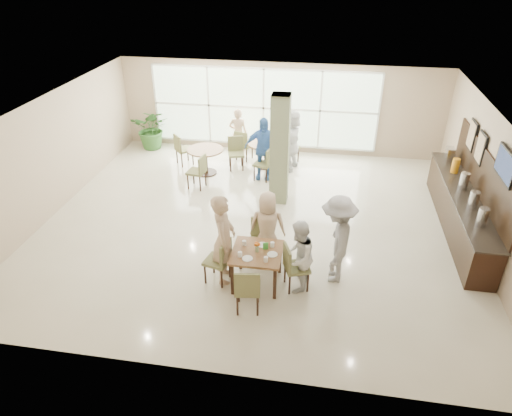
% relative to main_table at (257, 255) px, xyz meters
% --- Properties ---
extents(ground, '(10.00, 10.00, 0.00)m').
position_rel_main_table_xyz_m(ground, '(-0.39, 2.23, -0.66)').
color(ground, beige).
rests_on(ground, ground).
extents(room_shell, '(10.00, 10.00, 10.00)m').
position_rel_main_table_xyz_m(room_shell, '(-0.39, 2.23, 1.05)').
color(room_shell, white).
rests_on(room_shell, ground).
extents(window_bank, '(7.00, 0.04, 7.00)m').
position_rel_main_table_xyz_m(window_bank, '(-0.89, 6.69, 0.74)').
color(window_bank, silver).
rests_on(window_bank, ground).
extents(column, '(0.45, 0.45, 2.80)m').
position_rel_main_table_xyz_m(column, '(0.01, 3.43, 0.74)').
color(column, '#757D57').
rests_on(column, ground).
extents(main_table, '(0.95, 0.95, 0.75)m').
position_rel_main_table_xyz_m(main_table, '(0.00, 0.00, 0.00)').
color(main_table, brown).
rests_on(main_table, ground).
extents(round_table_left, '(1.03, 1.03, 0.75)m').
position_rel_main_table_xyz_m(round_table_left, '(-2.27, 4.70, -0.10)').
color(round_table_left, brown).
rests_on(round_table_left, ground).
extents(round_table_right, '(1.08, 1.08, 0.75)m').
position_rel_main_table_xyz_m(round_table_right, '(-0.63, 5.47, -0.09)').
color(round_table_right, brown).
rests_on(round_table_right, ground).
extents(chairs_main_table, '(2.11, 1.94, 0.95)m').
position_rel_main_table_xyz_m(chairs_main_table, '(-0.03, -0.03, -0.18)').
color(chairs_main_table, olive).
rests_on(chairs_main_table, ground).
extents(chairs_table_left, '(2.20, 2.02, 0.95)m').
position_rel_main_table_xyz_m(chairs_table_left, '(-2.27, 4.71, -0.18)').
color(chairs_table_left, olive).
rests_on(chairs_table_left, ground).
extents(chairs_table_right, '(2.02, 1.92, 0.95)m').
position_rel_main_table_xyz_m(chairs_table_right, '(-0.63, 5.45, -0.18)').
color(chairs_table_right, olive).
rests_on(chairs_table_right, ground).
extents(tabletop_clutter, '(0.73, 0.68, 0.21)m').
position_rel_main_table_xyz_m(tabletop_clutter, '(0.02, -0.02, 0.15)').
color(tabletop_clutter, white).
rests_on(tabletop_clutter, main_table).
extents(buffet_counter, '(0.64, 4.70, 1.95)m').
position_rel_main_table_xyz_m(buffet_counter, '(4.31, 2.73, -0.10)').
color(buffet_counter, black).
rests_on(buffet_counter, ground).
extents(wall_tv, '(0.06, 1.00, 0.58)m').
position_rel_main_table_xyz_m(wall_tv, '(4.55, 1.63, 1.49)').
color(wall_tv, black).
rests_on(wall_tv, ground).
extents(framed_art_a, '(0.05, 0.55, 0.70)m').
position_rel_main_table_xyz_m(framed_art_a, '(4.56, 3.23, 1.19)').
color(framed_art_a, black).
rests_on(framed_art_a, ground).
extents(framed_art_b, '(0.05, 0.55, 0.70)m').
position_rel_main_table_xyz_m(framed_art_b, '(4.56, 4.03, 1.19)').
color(framed_art_b, black).
rests_on(framed_art_b, ground).
extents(potted_plant, '(1.29, 1.29, 1.34)m').
position_rel_main_table_xyz_m(potted_plant, '(-4.45, 6.28, 0.01)').
color(potted_plant, '#2E5F26').
rests_on(potted_plant, ground).
extents(teen_left, '(0.51, 0.72, 1.86)m').
position_rel_main_table_xyz_m(teen_left, '(-0.65, 0.04, 0.28)').
color(teen_left, tan).
rests_on(teen_left, ground).
extents(teen_far, '(0.79, 0.47, 1.54)m').
position_rel_main_table_xyz_m(teen_far, '(0.08, 0.88, 0.11)').
color(teen_far, tan).
rests_on(teen_far, ground).
extents(teen_right, '(0.65, 0.79, 1.48)m').
position_rel_main_table_xyz_m(teen_right, '(0.79, -0.02, 0.08)').
color(teen_right, white).
rests_on(teen_right, ground).
extents(teen_standing, '(0.73, 1.21, 1.83)m').
position_rel_main_table_xyz_m(teen_standing, '(1.48, 0.41, 0.26)').
color(teen_standing, '#949396').
rests_on(teen_standing, ground).
extents(adult_a, '(1.06, 0.62, 1.79)m').
position_rel_main_table_xyz_m(adult_a, '(-0.59, 4.66, 0.24)').
color(adult_a, '#3E70BA').
rests_on(adult_a, ground).
extents(adult_b, '(1.11, 1.80, 1.80)m').
position_rel_main_table_xyz_m(adult_b, '(0.12, 5.41, 0.24)').
color(adult_b, white).
rests_on(adult_b, ground).
extents(adult_standing, '(0.59, 0.40, 1.57)m').
position_rel_main_table_xyz_m(adult_standing, '(-1.56, 5.98, 0.13)').
color(adult_standing, tan).
rests_on(adult_standing, ground).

